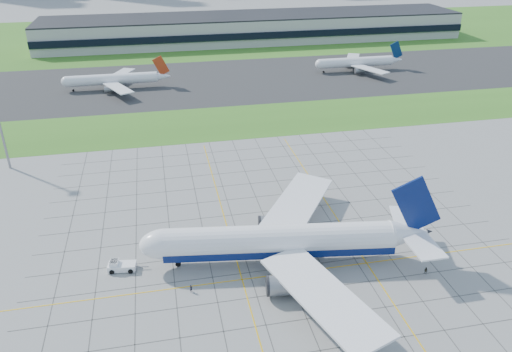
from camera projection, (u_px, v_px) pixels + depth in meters
The scene contains 12 objects.
ground at pixel (285, 268), 108.62m from camera, with size 1400.00×1400.00×0.00m, color gray.
grass_median at pixel (224, 122), 187.05m from camera, with size 700.00×35.00×0.04m, color #35661D.
asphalt_taxiway at pixel (207, 81), 234.99m from camera, with size 700.00×75.00×0.04m, color #383838.
grass_far at pixel (188, 35), 330.86m from camera, with size 700.00×145.00×0.04m, color #35661D.
apron_markings at pixel (275, 239), 118.36m from camera, with size 120.00×130.00×0.03m.
terminal at pixel (254, 27), 312.60m from camera, with size 260.00×43.00×15.80m.
airliner at pixel (281, 241), 107.92m from camera, with size 64.87×65.30×20.48m.
pushback_tug at pixel (121, 266), 107.52m from camera, with size 8.79×3.72×2.41m.
crew_near at pixel (191, 289), 101.20m from camera, with size 0.62×0.41×1.70m, color black.
crew_far at pixel (426, 271), 106.34m from camera, with size 0.82×0.64×1.69m, color #29251B.
distant_jet_1 at pixel (114, 79), 222.39m from camera, with size 45.03×42.66×14.08m.
distant_jet_2 at pixel (357, 62), 249.42m from camera, with size 43.63×42.66×14.08m.
Camera 1 is at (-24.08, -84.43, 67.34)m, focal length 35.00 mm.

